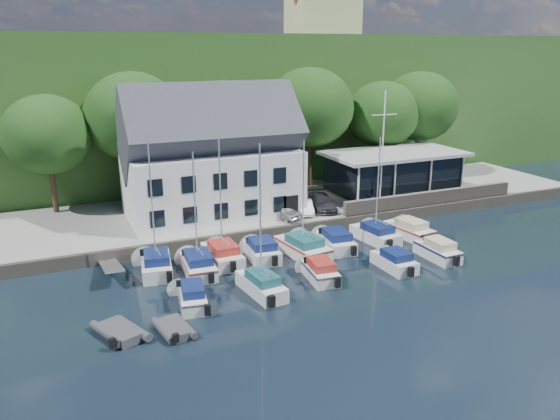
{
  "coord_description": "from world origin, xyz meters",
  "views": [
    {
      "loc": [
        -19.68,
        -26.78,
        14.82
      ],
      "look_at": [
        -4.01,
        9.0,
        3.03
      ],
      "focal_mm": 35.0,
      "sensor_mm": 36.0,
      "label": 1
    }
  ],
  "objects_px": {
    "car_silver": "(283,211)",
    "boat_r2_2": "(320,269)",
    "boat_r1_4": "(303,192)",
    "boat_r1_7": "(409,228)",
    "club_pavilion": "(393,173)",
    "boat_r2_1": "(260,225)",
    "car_blue": "(364,200)",
    "boat_r2_3": "(394,259)",
    "harbor_building": "(211,164)",
    "boat_r1_0": "(152,206)",
    "car_dgrey": "(322,202)",
    "boat_r1_5": "(335,239)",
    "boat_r1_6": "(378,186)",
    "boat_r1_3": "(261,249)",
    "boat_r2_0": "(192,294)",
    "dinghy_1": "(174,327)",
    "flagpole": "(382,150)",
    "boat_r1_2": "(221,199)",
    "boat_r2_4": "(438,249)",
    "boat_r1_1": "(195,209)",
    "dinghy_0": "(120,330)",
    "car_white": "(305,207)"
  },
  "relations": [
    {
      "from": "car_blue",
      "to": "car_dgrey",
      "type": "bearing_deg",
      "value": -171.4
    },
    {
      "from": "car_white",
      "to": "boat_r1_6",
      "type": "height_order",
      "value": "boat_r1_6"
    },
    {
      "from": "car_blue",
      "to": "boat_r1_7",
      "type": "distance_m",
      "value": 6.1
    },
    {
      "from": "boat_r1_2",
      "to": "boat_r1_3",
      "type": "distance_m",
      "value": 4.86
    },
    {
      "from": "boat_r2_1",
      "to": "boat_r1_2",
      "type": "bearing_deg",
      "value": 89.97
    },
    {
      "from": "boat_r1_0",
      "to": "boat_r1_3",
      "type": "height_order",
      "value": "boat_r1_0"
    },
    {
      "from": "car_silver",
      "to": "boat_r1_6",
      "type": "height_order",
      "value": "boat_r1_6"
    },
    {
      "from": "car_dgrey",
      "to": "boat_r1_3",
      "type": "bearing_deg",
      "value": -130.52
    },
    {
      "from": "car_dgrey",
      "to": "boat_r1_5",
      "type": "height_order",
      "value": "car_dgrey"
    },
    {
      "from": "boat_r1_4",
      "to": "dinghy_1",
      "type": "distance_m",
      "value": 14.3
    },
    {
      "from": "car_dgrey",
      "to": "boat_r2_3",
      "type": "xyz_separation_m",
      "value": [
        -0.55,
        -11.75,
        -0.97
      ]
    },
    {
      "from": "boat_r2_4",
      "to": "dinghy_0",
      "type": "height_order",
      "value": "boat_r2_4"
    },
    {
      "from": "boat_r1_2",
      "to": "boat_r2_4",
      "type": "xyz_separation_m",
      "value": [
        14.51,
        -5.54,
        -3.95
      ]
    },
    {
      "from": "boat_r1_5",
      "to": "dinghy_0",
      "type": "xyz_separation_m",
      "value": [
        -16.91,
        -7.05,
        -0.38
      ]
    },
    {
      "from": "car_silver",
      "to": "boat_r2_2",
      "type": "bearing_deg",
      "value": -117.31
    },
    {
      "from": "boat_r1_4",
      "to": "boat_r1_0",
      "type": "bearing_deg",
      "value": 166.62
    },
    {
      "from": "car_dgrey",
      "to": "boat_r2_0",
      "type": "relative_size",
      "value": 0.82
    },
    {
      "from": "boat_r1_0",
      "to": "boat_r1_5",
      "type": "height_order",
      "value": "boat_r1_0"
    },
    {
      "from": "boat_r1_4",
      "to": "boat_r1_7",
      "type": "xyz_separation_m",
      "value": [
        9.62,
        0.16,
        -4.03
      ]
    },
    {
      "from": "boat_r1_5",
      "to": "boat_r1_6",
      "type": "relative_size",
      "value": 0.69
    },
    {
      "from": "club_pavilion",
      "to": "boat_r1_0",
      "type": "bearing_deg",
      "value": -161.98
    },
    {
      "from": "car_blue",
      "to": "boat_r1_3",
      "type": "relative_size",
      "value": 0.66
    },
    {
      "from": "club_pavilion",
      "to": "boat_r2_1",
      "type": "relative_size",
      "value": 1.47
    },
    {
      "from": "car_silver",
      "to": "boat_r1_6",
      "type": "relative_size",
      "value": 0.41
    },
    {
      "from": "car_blue",
      "to": "boat_r1_2",
      "type": "xyz_separation_m",
      "value": [
        -15.01,
        -5.21,
        3.09
      ]
    },
    {
      "from": "boat_r2_2",
      "to": "dinghy_1",
      "type": "height_order",
      "value": "boat_r2_2"
    },
    {
      "from": "boat_r2_0",
      "to": "boat_r2_4",
      "type": "relative_size",
      "value": 1.04
    },
    {
      "from": "boat_r2_4",
      "to": "dinghy_0",
      "type": "xyz_separation_m",
      "value": [
        -22.67,
        -2.19,
        -0.39
      ]
    },
    {
      "from": "car_blue",
      "to": "boat_r1_4",
      "type": "distance_m",
      "value": 11.49
    },
    {
      "from": "harbor_building",
      "to": "boat_r1_5",
      "type": "relative_size",
      "value": 2.34
    },
    {
      "from": "club_pavilion",
      "to": "boat_r2_1",
      "type": "bearing_deg",
      "value": -144.36
    },
    {
      "from": "boat_r1_3",
      "to": "dinghy_1",
      "type": "xyz_separation_m",
      "value": [
        -8.28,
        -8.08,
        -0.43
      ]
    },
    {
      "from": "boat_r1_0",
      "to": "boat_r2_2",
      "type": "relative_size",
      "value": 1.8
    },
    {
      "from": "boat_r1_7",
      "to": "boat_r2_3",
      "type": "xyz_separation_m",
      "value": [
        -4.92,
        -5.0,
        -0.07
      ]
    },
    {
      "from": "boat_r2_0",
      "to": "flagpole",
      "type": "bearing_deg",
      "value": 36.43
    },
    {
      "from": "boat_r1_6",
      "to": "boat_r1_7",
      "type": "distance_m",
      "value": 4.81
    },
    {
      "from": "boat_r1_6",
      "to": "dinghy_0",
      "type": "distance_m",
      "value": 22.23
    },
    {
      "from": "flagpole",
      "to": "boat_r1_4",
      "type": "xyz_separation_m",
      "value": [
        -10.36,
        -5.57,
        -1.33
      ]
    },
    {
      "from": "boat_r1_1",
      "to": "boat_r1_5",
      "type": "height_order",
      "value": "boat_r1_1"
    },
    {
      "from": "boat_r2_0",
      "to": "harbor_building",
      "type": "bearing_deg",
      "value": 77.68
    },
    {
      "from": "boat_r2_3",
      "to": "harbor_building",
      "type": "bearing_deg",
      "value": 120.17
    },
    {
      "from": "boat_r1_3",
      "to": "boat_r1_5",
      "type": "distance_m",
      "value": 5.94
    },
    {
      "from": "boat_r2_2",
      "to": "club_pavilion",
      "type": "bearing_deg",
      "value": 48.4
    },
    {
      "from": "club_pavilion",
      "to": "boat_r1_3",
      "type": "relative_size",
      "value": 2.39
    },
    {
      "from": "flagpole",
      "to": "boat_r1_5",
      "type": "relative_size",
      "value": 1.66
    },
    {
      "from": "boat_r1_5",
      "to": "boat_r1_6",
      "type": "distance_m",
      "value": 5.28
    },
    {
      "from": "club_pavilion",
      "to": "boat_r2_2",
      "type": "height_order",
      "value": "club_pavilion"
    },
    {
      "from": "dinghy_1",
      "to": "boat_r2_0",
      "type": "bearing_deg",
      "value": 49.9
    },
    {
      "from": "boat_r1_1",
      "to": "boat_r1_6",
      "type": "bearing_deg",
      "value": 6.11
    },
    {
      "from": "boat_r1_0",
      "to": "boat_r1_3",
      "type": "xyz_separation_m",
      "value": [
        7.5,
        -0.41,
        -4.0
      ]
    }
  ]
}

